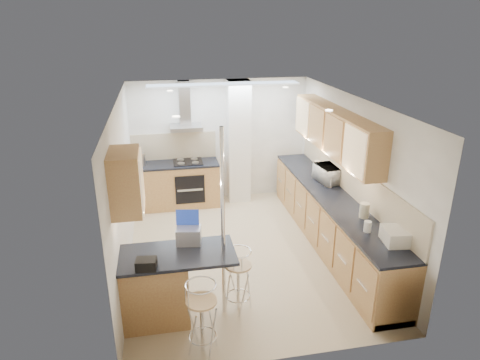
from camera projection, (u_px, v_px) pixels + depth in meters
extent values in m
plane|color=#CDB389|center=(242.00, 252.00, 7.07)|extent=(4.80, 4.80, 0.00)
cube|color=silver|center=(220.00, 141.00, 8.83)|extent=(3.60, 0.04, 2.50)
cube|color=silver|center=(287.00, 264.00, 4.42)|extent=(3.60, 0.04, 2.50)
cube|color=silver|center=(123.00, 190.00, 6.31)|extent=(0.04, 4.80, 2.50)
cube|color=silver|center=(351.00, 174.00, 6.94)|extent=(0.04, 4.80, 2.50)
cube|color=white|center=(243.00, 101.00, 6.18)|extent=(3.60, 4.80, 0.02)
cube|color=#A66A42|center=(335.00, 131.00, 7.05)|extent=(0.34, 3.00, 0.72)
cube|color=#A66A42|center=(126.00, 182.00, 4.87)|extent=(0.34, 0.62, 0.72)
cube|color=beige|center=(350.00, 178.00, 6.96)|extent=(0.03, 4.40, 0.56)
cube|color=beige|center=(174.00, 146.00, 8.67)|extent=(1.70, 0.03, 0.56)
cube|color=white|center=(238.00, 142.00, 8.70)|extent=(0.45, 0.40, 2.50)
cube|color=#AAACAF|center=(186.00, 127.00, 8.34)|extent=(0.62, 0.48, 0.08)
cube|color=#AAACAF|center=(185.00, 104.00, 8.31)|extent=(0.22, 0.20, 0.88)
cylinder|color=white|center=(223.00, 227.00, 5.20)|extent=(0.05, 0.05, 2.50)
cube|color=black|center=(190.00, 190.00, 8.43)|extent=(0.58, 0.02, 0.58)
cube|color=black|center=(188.00, 162.00, 8.54)|extent=(0.58, 0.50, 0.02)
cube|color=tan|center=(224.00, 84.00, 7.84)|extent=(2.80, 0.35, 0.02)
cube|color=#A66A42|center=(330.00, 220.00, 7.18)|extent=(0.60, 4.40, 0.88)
cube|color=black|center=(332.00, 195.00, 7.01)|extent=(0.63, 4.40, 0.04)
cube|color=#A66A42|center=(177.00, 185.00, 8.67)|extent=(1.70, 0.60, 0.88)
cube|color=black|center=(175.00, 164.00, 8.51)|extent=(1.70, 0.63, 0.04)
cube|color=#A66A42|center=(177.00, 288.00, 5.38)|extent=(1.35, 0.62, 0.90)
cube|color=black|center=(175.00, 255.00, 5.21)|extent=(1.47, 0.72, 0.04)
imported|color=white|center=(329.00, 174.00, 7.49)|extent=(0.43, 0.57, 0.29)
cube|color=#A5A6AD|center=(189.00, 235.00, 5.42)|extent=(0.34, 0.28, 0.21)
cube|color=black|center=(146.00, 264.00, 4.87)|extent=(0.25, 0.20, 0.13)
cylinder|color=silver|center=(329.00, 182.00, 7.30)|extent=(0.15, 0.15, 0.17)
cylinder|color=silver|center=(317.00, 165.00, 8.13)|extent=(0.12, 0.12, 0.17)
cylinder|color=beige|center=(364.00, 210.00, 6.17)|extent=(0.18, 0.18, 0.22)
cylinder|color=white|center=(368.00, 227.00, 5.76)|extent=(0.11, 0.11, 0.15)
cube|color=silver|center=(395.00, 236.00, 5.47)|extent=(0.34, 0.40, 0.19)
cylinder|color=#AAACAF|center=(141.00, 159.00, 8.33)|extent=(0.16, 0.16, 0.24)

